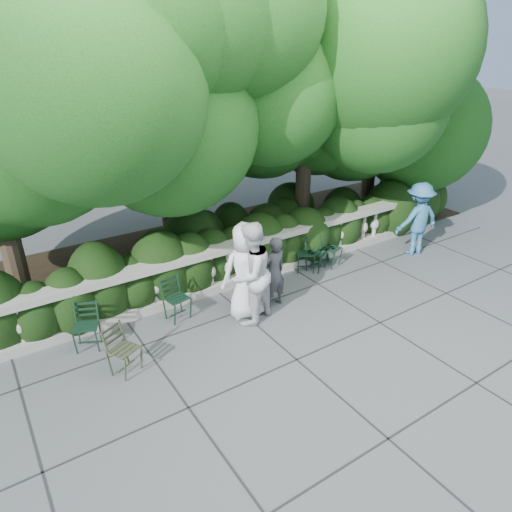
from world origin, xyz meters
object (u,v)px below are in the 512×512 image
person_woman_grey (274,272)px  person_older_blue (418,219)px  chair_a (89,353)px  chair_b (183,321)px  person_businessman (246,271)px  person_casual_man (250,274)px  chair_c (305,274)px  chair_weathered (134,375)px  chair_f (321,271)px  chair_e (325,267)px  chair_d (335,267)px

person_woman_grey → person_older_blue: 4.35m
chair_a → chair_b: same height
person_businessman → person_casual_man: 0.21m
chair_c → person_casual_man: (-2.07, -0.89, 0.99)m
chair_weathered → person_woman_grey: (3.10, 0.51, 0.74)m
person_woman_grey → chair_weathered: bearing=4.0°
chair_f → chair_weathered: bearing=166.3°
chair_c → person_woman_grey: (-1.39, -0.68, 0.74)m
chair_b → person_businessman: (1.15, -0.45, 0.95)m
chair_c → chair_f: same height
chair_c → chair_weathered: size_ratio=1.00×
chair_a → chair_e: size_ratio=1.00×
person_casual_man → chair_a: bearing=-35.8°
chair_e → chair_weathered: size_ratio=1.00×
person_woman_grey → person_casual_man: size_ratio=0.75×
chair_d → person_casual_man: 3.11m
person_businessman → person_woman_grey: (0.64, -0.00, -0.21)m
chair_c → chair_d: same height
chair_b → person_casual_man: bearing=-40.9°
chair_a → chair_b: size_ratio=1.00×
chair_f → person_businessman: 2.68m
chair_a → person_casual_man: 3.11m
chair_weathered → person_older_blue: person_older_blue is taller
chair_b → person_older_blue: (6.14, -0.36, 0.90)m
chair_weathered → person_businessman: bearing=-15.1°
chair_a → chair_c: same height
chair_e → chair_weathered: (-5.10, -1.21, 0.00)m
chair_c → person_woman_grey: size_ratio=0.57×
chair_e → person_casual_man: person_casual_man is taller
chair_e → chair_weathered: 5.25m
chair_c → chair_e: bearing=30.2°
person_casual_man → person_businessman: bearing=-123.4°
chair_a → person_businessman: 3.10m
chair_a → chair_d: size_ratio=1.00×
chair_c → chair_e: 0.62m
chair_c → person_casual_man: 2.46m
chair_a → chair_f: same height
chair_b → chair_f: bearing=-7.8°
chair_d → person_woman_grey: person_woman_grey is taller
chair_b → chair_e: (3.79, 0.24, 0.00)m
chair_b → person_woman_grey: bearing=-24.4°
chair_weathered → person_businessman: 2.68m
person_casual_man → chair_c: bearing=-179.4°
chair_e → person_casual_man: size_ratio=0.42×
chair_a → person_businessman: (2.91, -0.47, 0.95)m
chair_weathered → person_woman_grey: person_woman_grey is taller
chair_f → chair_e: bearing=-3.0°
person_woman_grey → person_casual_man: person_casual_man is taller
person_businessman → chair_c: bearing=-153.4°
chair_b → person_casual_man: (1.11, -0.66, 0.99)m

